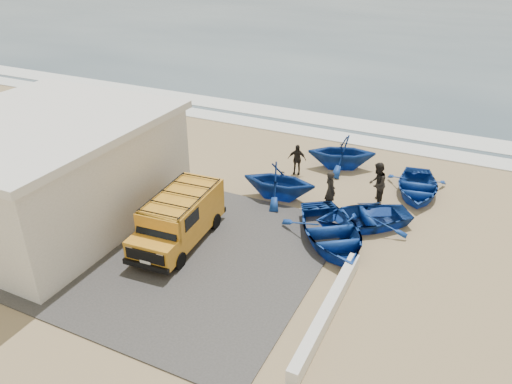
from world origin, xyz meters
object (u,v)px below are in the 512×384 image
(fisherman_middle, at_px, (377,184))
(fisherman_back, at_px, (297,159))
(parapet, at_px, (328,311))
(boat_mid_left, at_px, (279,181))
(fisherman_front, at_px, (330,191))
(boat_far_left, at_px, (342,152))
(van, at_px, (179,217))
(building, at_px, (45,169))
(boat_mid_right, at_px, (417,187))
(boat_near_left, at_px, (331,232))
(boat_near_right, at_px, (362,217))

(fisherman_middle, relative_size, fisherman_back, 1.25)
(parapet, height_order, boat_mid_left, boat_mid_left)
(fisherman_front, bearing_deg, parapet, 151.98)
(parapet, height_order, fisherman_back, fisherman_back)
(boat_far_left, bearing_deg, boat_mid_left, -39.47)
(fisherman_middle, bearing_deg, boat_mid_left, -70.44)
(parapet, relative_size, van, 1.26)
(building, height_order, van, building)
(building, xyz_separation_m, boat_mid_left, (7.98, 5.59, -1.30))
(boat_mid_right, relative_size, fisherman_back, 2.48)
(building, bearing_deg, boat_far_left, 46.19)
(van, distance_m, fisherman_back, 7.84)
(building, distance_m, boat_mid_right, 16.16)
(boat_mid_right, xyz_separation_m, fisherman_middle, (-1.51, -1.63, 0.57))
(boat_far_left, height_order, fisherman_middle, fisherman_middle)
(building, height_order, boat_near_left, building)
(boat_near_right, relative_size, boat_mid_left, 1.20)
(boat_near_left, bearing_deg, boat_mid_left, 107.39)
(boat_near_left, xyz_separation_m, boat_far_left, (-1.72, 6.82, 0.41))
(boat_far_left, bearing_deg, van, -40.92)
(boat_mid_left, distance_m, fisherman_back, 2.75)
(boat_near_right, xyz_separation_m, boat_mid_left, (-4.03, 0.72, 0.46))
(parapet, relative_size, fisherman_middle, 3.10)
(van, relative_size, boat_near_right, 1.20)
(boat_mid_right, height_order, boat_far_left, boat_far_left)
(building, relative_size, boat_far_left, 2.80)
(fisherman_front, bearing_deg, van, 92.05)
(boat_near_right, relative_size, fisherman_front, 2.20)
(boat_near_right, xyz_separation_m, boat_mid_right, (1.53, 3.78, -0.01))
(van, xyz_separation_m, fisherman_middle, (6.07, 6.32, -0.10))
(boat_mid_left, relative_size, boat_mid_right, 0.86)
(parapet, distance_m, boat_near_left, 4.31)
(boat_mid_right, relative_size, fisherman_middle, 1.98)
(fisherman_middle, bearing_deg, boat_mid_right, 137.30)
(boat_far_left, bearing_deg, boat_near_left, -5.60)
(parapet, bearing_deg, boat_near_right, 94.80)
(boat_mid_left, bearing_deg, boat_near_left, -133.34)
(parapet, bearing_deg, boat_mid_left, 124.46)
(parapet, xyz_separation_m, boat_near_left, (-1.25, 4.12, 0.20))
(parapet, height_order, fisherman_front, fisherman_front)
(boat_mid_left, bearing_deg, fisherman_front, -96.01)
(boat_mid_left, bearing_deg, boat_mid_right, -67.43)
(van, bearing_deg, building, -177.35)
(boat_near_right, bearing_deg, boat_mid_right, 121.72)
(fisherman_middle, height_order, fisherman_back, fisherman_middle)
(parapet, relative_size, boat_mid_right, 1.57)
(boat_mid_right, relative_size, fisherman_front, 2.13)
(parapet, bearing_deg, building, 175.42)
(fisherman_back, bearing_deg, boat_near_right, -53.00)
(boat_near_left, bearing_deg, boat_far_left, 68.57)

